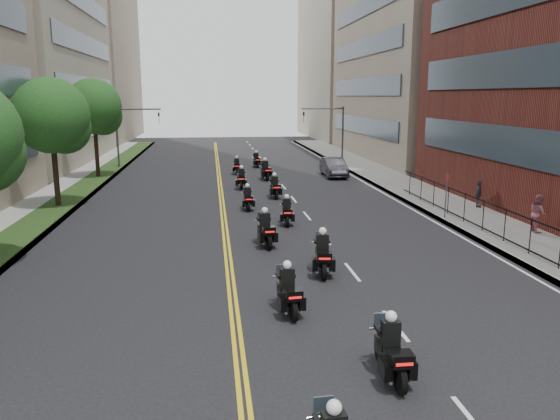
# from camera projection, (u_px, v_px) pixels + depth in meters

# --- Properties ---
(sidewalk_right) EXTENTS (4.00, 90.00, 0.15)m
(sidewalk_right) POSITION_uv_depth(u_px,v_px,m) (424.00, 195.00, 36.47)
(sidewalk_right) COLOR gray
(sidewalk_right) RESTS_ON ground
(sidewalk_left) EXTENTS (4.00, 90.00, 0.15)m
(sidewalk_left) POSITION_uv_depth(u_px,v_px,m) (50.00, 204.00, 33.53)
(sidewalk_left) COLOR gray
(sidewalk_left) RESTS_ON ground
(grass_strip) EXTENTS (2.00, 90.00, 0.04)m
(grass_strip) POSITION_uv_depth(u_px,v_px,m) (63.00, 202.00, 33.61)
(grass_strip) COLOR #1B3814
(grass_strip) RESTS_ON sidewalk_left
(building_right_tan) EXTENTS (15.11, 28.00, 30.00)m
(building_right_tan) POSITION_uv_depth(u_px,v_px,m) (435.00, 13.00, 56.88)
(building_right_tan) COLOR gray
(building_right_tan) RESTS_ON ground
(building_right_far) EXTENTS (15.00, 28.00, 26.00)m
(building_right_far) POSITION_uv_depth(u_px,v_px,m) (358.00, 54.00, 86.42)
(building_right_far) COLOR gray
(building_right_far) RESTS_ON ground
(building_left_far) EXTENTS (16.00, 28.00, 26.00)m
(building_left_far) POSITION_uv_depth(u_px,v_px,m) (74.00, 52.00, 81.10)
(building_left_far) COLOR gray
(building_left_far) RESTS_ON ground
(iron_fence) EXTENTS (0.05, 28.00, 1.50)m
(iron_fence) POSITION_uv_depth(u_px,v_px,m) (517.00, 230.00, 23.55)
(iron_fence) COLOR black
(iron_fence) RESTS_ON sidewalk_right
(street_trees) EXTENTS (4.40, 38.40, 7.98)m
(street_trees) POSITION_uv_depth(u_px,v_px,m) (23.00, 127.00, 26.40)
(street_trees) COLOR black
(street_trees) RESTS_ON ground
(traffic_signal_right) EXTENTS (4.09, 0.20, 5.60)m
(traffic_signal_right) POSITION_uv_depth(u_px,v_px,m) (333.00, 127.00, 51.92)
(traffic_signal_right) COLOR #3F3F44
(traffic_signal_right) RESTS_ON ground
(traffic_signal_left) EXTENTS (4.09, 0.20, 5.60)m
(traffic_signal_left) POSITION_uv_depth(u_px,v_px,m) (128.00, 128.00, 49.59)
(traffic_signal_left) COLOR #3F3F44
(traffic_signal_left) RESTS_ON ground
(motorcycle_1) EXTENTS (0.51, 2.23, 1.65)m
(motorcycle_1) POSITION_uv_depth(u_px,v_px,m) (391.00, 353.00, 12.90)
(motorcycle_1) COLOR black
(motorcycle_1) RESTS_ON ground
(motorcycle_2) EXTENTS (0.61, 2.22, 1.64)m
(motorcycle_2) POSITION_uv_depth(u_px,v_px,m) (288.00, 293.00, 16.85)
(motorcycle_2) COLOR black
(motorcycle_2) RESTS_ON ground
(motorcycle_3) EXTENTS (0.72, 2.39, 1.77)m
(motorcycle_3) POSITION_uv_depth(u_px,v_px,m) (323.00, 256.00, 20.53)
(motorcycle_3) COLOR black
(motorcycle_3) RESTS_ON ground
(motorcycle_4) EXTENTS (0.67, 2.35, 1.74)m
(motorcycle_4) POSITION_uv_depth(u_px,v_px,m) (265.00, 231.00, 24.40)
(motorcycle_4) COLOR black
(motorcycle_4) RESTS_ON ground
(motorcycle_5) EXTENTS (0.56, 2.14, 1.58)m
(motorcycle_5) POSITION_uv_depth(u_px,v_px,m) (287.00, 213.00, 28.47)
(motorcycle_5) COLOR black
(motorcycle_5) RESTS_ON ground
(motorcycle_6) EXTENTS (0.49, 2.10, 1.55)m
(motorcycle_6) POSITION_uv_depth(u_px,v_px,m) (248.00, 199.00, 32.14)
(motorcycle_6) COLOR black
(motorcycle_6) RESTS_ON ground
(motorcycle_7) EXTENTS (0.52, 2.24, 1.66)m
(motorcycle_7) POSITION_uv_depth(u_px,v_px,m) (275.00, 188.00, 35.87)
(motorcycle_7) COLOR black
(motorcycle_7) RESTS_ON ground
(motorcycle_8) EXTENTS (0.62, 2.28, 1.68)m
(motorcycle_8) POSITION_uv_depth(u_px,v_px,m) (241.00, 179.00, 39.39)
(motorcycle_8) COLOR black
(motorcycle_8) RESTS_ON ground
(motorcycle_9) EXTENTS (0.70, 2.40, 1.77)m
(motorcycle_9) POSITION_uv_depth(u_px,v_px,m) (265.00, 171.00, 43.48)
(motorcycle_9) COLOR black
(motorcycle_9) RESTS_ON ground
(motorcycle_10) EXTENTS (0.49, 2.10, 1.55)m
(motorcycle_10) POSITION_uv_depth(u_px,v_px,m) (237.00, 167.00, 46.82)
(motorcycle_10) COLOR black
(motorcycle_10) RESTS_ON ground
(motorcycle_11) EXTENTS (0.57, 2.12, 1.56)m
(motorcycle_11) POSITION_uv_depth(u_px,v_px,m) (256.00, 161.00, 51.18)
(motorcycle_11) COLOR black
(motorcycle_11) RESTS_ON ground
(parked_sedan) EXTENTS (1.73, 4.74, 1.55)m
(parked_sedan) POSITION_uv_depth(u_px,v_px,m) (334.00, 167.00, 45.28)
(parked_sedan) COLOR black
(parked_sedan) RESTS_ON ground
(pedestrian_b) EXTENTS (0.85, 1.01, 1.83)m
(pedestrian_b) POSITION_uv_depth(u_px,v_px,m) (538.00, 213.00, 26.20)
(pedestrian_b) COLOR #9B545D
(pedestrian_b) RESTS_ON sidewalk_right
(pedestrian_c) EXTENTS (0.78, 1.01, 1.60)m
(pedestrian_c) POSITION_uv_depth(u_px,v_px,m) (479.00, 194.00, 32.02)
(pedestrian_c) COLOR #3C3C43
(pedestrian_c) RESTS_ON sidewalk_right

